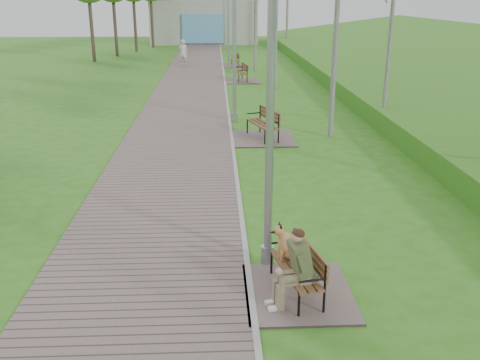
% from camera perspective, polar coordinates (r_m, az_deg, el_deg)
% --- Properties ---
extents(walkway, '(3.50, 67.00, 0.04)m').
position_cam_1_polar(walkway, '(24.68, -5.54, 8.73)').
color(walkway, '#6F5E5A').
rests_on(walkway, ground).
extents(kerb, '(0.10, 67.00, 0.05)m').
position_cam_1_polar(kerb, '(24.65, -1.43, 8.82)').
color(kerb, '#999993').
rests_on(kerb, ground).
extents(building_north, '(10.00, 5.20, 4.00)m').
position_cam_1_polar(building_north, '(53.79, -3.85, 16.49)').
color(building_north, '#9E9E99').
rests_on(building_north, ground).
extents(bench_main, '(1.66, 1.85, 1.45)m').
position_cam_1_polar(bench_main, '(8.37, 5.75, -9.77)').
color(bench_main, '#6F5E5A').
rests_on(bench_main, ground).
extents(bench_second, '(1.97, 2.18, 1.21)m').
position_cam_1_polar(bench_second, '(17.41, 2.41, 5.12)').
color(bench_second, '#6F5E5A').
rests_on(bench_second, ground).
extents(bench_third, '(1.92, 2.13, 1.18)m').
position_cam_1_polar(bench_third, '(29.49, 0.06, 10.91)').
color(bench_third, '#6F5E5A').
rests_on(bench_third, ground).
extents(bench_far, '(1.72, 1.91, 1.05)m').
position_cam_1_polar(bench_far, '(35.87, -0.53, 12.34)').
color(bench_far, '#6F5E5A').
rests_on(bench_far, ground).
extents(lamp_post_near, '(0.23, 0.23, 5.92)m').
position_cam_1_polar(lamp_post_near, '(8.49, 3.24, 7.78)').
color(lamp_post_near, '#929499').
rests_on(lamp_post_near, ground).
extents(lamp_post_second, '(0.22, 0.22, 5.79)m').
position_cam_1_polar(lamp_post_second, '(19.48, -0.61, 14.04)').
color(lamp_post_second, '#929499').
rests_on(lamp_post_second, ground).
extents(lamp_post_third, '(0.22, 0.22, 5.81)m').
position_cam_1_polar(lamp_post_third, '(33.09, -1.27, 16.14)').
color(lamp_post_third, '#929499').
rests_on(lamp_post_third, ground).
extents(lamp_post_far, '(0.18, 0.18, 4.60)m').
position_cam_1_polar(lamp_post_far, '(46.30, -1.69, 16.29)').
color(lamp_post_far, '#929499').
rests_on(lamp_post_far, ground).
extents(pedestrian_near, '(0.61, 0.40, 1.68)m').
position_cam_1_polar(pedestrian_near, '(36.47, -6.09, 13.37)').
color(pedestrian_near, silver).
rests_on(pedestrian_near, ground).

